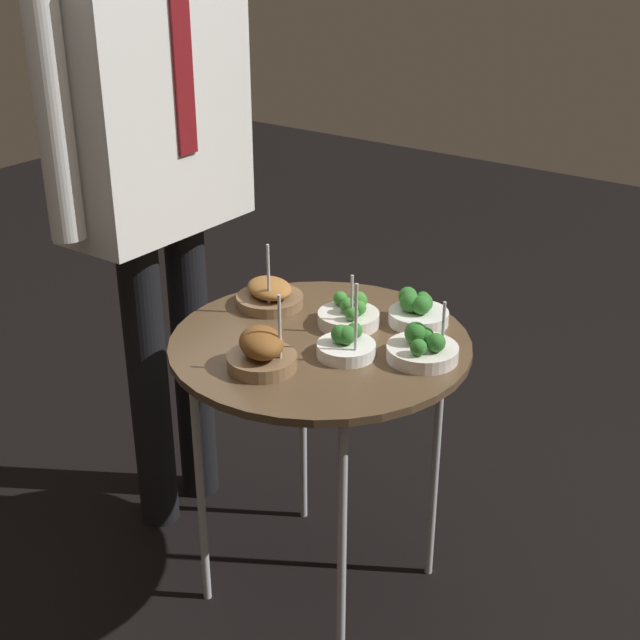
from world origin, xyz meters
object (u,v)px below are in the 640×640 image
bowl_roast_near_rim (262,352)px  bowl_broccoli_far_rim (417,311)px  serving_cart (320,360)px  bowl_broccoli_center (350,315)px  waiter_figure (151,132)px  bowl_broccoli_back_right (346,345)px  bowl_broccoli_front_right (423,348)px  bowl_roast_front_center (270,295)px

bowl_roast_near_rim → bowl_broccoli_far_rim: bearing=-21.7°
serving_cart → bowl_roast_near_rim: 0.20m
serving_cart → bowl_broccoli_center: bearing=-4.9°
serving_cart → waiter_figure: size_ratio=0.41×
bowl_broccoli_center → bowl_roast_near_rim: bowl_roast_near_rim is taller
bowl_broccoli_center → bowl_roast_near_rim: (-0.28, 0.03, 0.01)m
bowl_broccoli_back_right → bowl_broccoli_far_rim: 0.24m
bowl_broccoli_back_right → serving_cart: bearing=73.6°
serving_cart → bowl_roast_near_rim: (-0.18, 0.02, 0.09)m
bowl_broccoli_center → waiter_figure: (-0.06, 0.54, 0.36)m
bowl_broccoli_far_rim → bowl_roast_near_rim: bearing=158.3°
bowl_roast_near_rim → bowl_broccoli_center: bearing=-6.3°
bowl_broccoli_front_right → waiter_figure: size_ratio=0.09×
bowl_broccoli_back_right → bowl_broccoli_front_right: (0.08, -0.14, 0.00)m
serving_cart → bowl_roast_front_center: size_ratio=4.04×
bowl_broccoli_center → bowl_broccoli_far_rim: (0.10, -0.12, 0.00)m
bowl_broccoli_center → bowl_roast_front_center: 0.22m
bowl_broccoli_center → bowl_broccoli_front_right: 0.23m
serving_cart → waiter_figure: bearing=85.1°
bowl_broccoli_back_right → bowl_roast_near_rim: bowl_broccoli_back_right is taller
bowl_broccoli_center → bowl_broccoli_back_right: (-0.13, -0.08, -0.00)m
bowl_broccoli_front_right → bowl_roast_front_center: bearing=86.4°
bowl_broccoli_back_right → bowl_broccoli_far_rim: (0.23, -0.04, 0.00)m
bowl_broccoli_center → bowl_broccoli_far_rim: size_ratio=1.02×
bowl_broccoli_center → bowl_broccoli_back_right: 0.15m
bowl_broccoli_center → bowl_broccoli_far_rim: 0.16m
bowl_roast_front_center → bowl_broccoli_far_rim: size_ratio=1.24×
bowl_broccoli_center → bowl_roast_near_rim: bearing=173.7°
bowl_broccoli_center → bowl_broccoli_front_right: size_ratio=0.92×
bowl_roast_near_rim → bowl_broccoli_far_rim: (0.38, -0.15, -0.01)m
bowl_roast_front_center → serving_cart: bearing=-111.4°
serving_cart → bowl_broccoli_center: 0.13m
bowl_broccoli_front_right → bowl_broccoli_far_rim: (0.15, 0.10, 0.00)m
bowl_broccoli_back_right → bowl_roast_front_center: bearing=70.1°
bowl_broccoli_back_right → bowl_broccoli_front_right: 0.16m
bowl_roast_near_rim → bowl_broccoli_front_right: size_ratio=1.12×
bowl_broccoli_back_right → bowl_broccoli_center: bearing=31.4°
bowl_roast_front_center → waiter_figure: bearing=96.3°
bowl_roast_near_rim → bowl_broccoli_front_right: bearing=-47.5°
bowl_broccoli_back_right → bowl_broccoli_front_right: size_ratio=1.17×
bowl_roast_front_center → bowl_roast_near_rim: size_ratio=1.01×
bowl_roast_near_rim → bowl_broccoli_far_rim: size_ratio=1.23×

